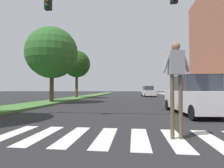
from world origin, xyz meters
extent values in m
plane|color=#262628|center=(0.00, 30.00, 0.00)|extent=(140.00, 140.00, 0.00)
cube|color=silver|center=(-3.15, 6.47, 0.00)|extent=(0.45, 2.20, 0.01)
cube|color=silver|center=(-2.25, 6.47, 0.00)|extent=(0.45, 2.20, 0.01)
cube|color=silver|center=(-1.35, 6.47, 0.00)|extent=(0.45, 2.20, 0.01)
cube|color=silver|center=(-0.45, 6.47, 0.00)|extent=(0.45, 2.20, 0.01)
cube|color=silver|center=(0.45, 6.47, 0.00)|extent=(0.45, 2.20, 0.01)
cube|color=silver|center=(1.35, 6.47, 0.00)|extent=(0.45, 2.20, 0.01)
cube|color=silver|center=(2.25, 6.47, 0.00)|extent=(0.45, 2.20, 0.01)
cube|color=#477A38|center=(-7.28, 28.00, 0.07)|extent=(2.68, 64.00, 0.15)
cylinder|color=#4C3823|center=(-7.07, 17.39, 1.66)|extent=(0.36, 0.36, 3.03)
sphere|color=#2D6628|center=(-7.07, 17.39, 4.57)|extent=(4.65, 4.65, 4.65)
cylinder|color=#4C3823|center=(-7.42, 25.78, 1.87)|extent=(0.36, 0.36, 3.44)
sphere|color=#1E4C19|center=(-7.42, 25.78, 4.69)|extent=(3.66, 3.66, 3.66)
cube|color=#9E9991|center=(8.16, 28.00, 0.07)|extent=(3.00, 64.00, 0.15)
cube|color=black|center=(-3.36, 9.06, 5.10)|extent=(0.28, 0.20, 0.80)
sphere|color=#0F3F19|center=(-3.36, 8.94, 4.84)|extent=(0.16, 0.16, 0.16)
cylinder|color=brown|center=(1.50, 6.51, 0.82)|extent=(0.11, 0.11, 1.65)
cylinder|color=brown|center=(1.28, 6.48, 0.82)|extent=(0.11, 0.11, 1.65)
cube|color=gray|center=(1.39, 6.50, 1.96)|extent=(0.41, 0.30, 0.62)
cylinder|color=gray|center=(1.63, 6.53, 1.99)|extent=(0.28, 0.13, 0.58)
cylinder|color=gray|center=(1.15, 6.46, 1.99)|extent=(0.28, 0.13, 0.58)
sphere|color=#8C664C|center=(1.39, 6.50, 2.38)|extent=(0.25, 0.25, 0.22)
cube|color=silver|center=(3.41, 11.34, 0.70)|extent=(2.30, 4.75, 0.96)
cube|color=#2D333D|center=(3.39, 11.57, 1.58)|extent=(1.89, 2.67, 0.79)
cylinder|color=black|center=(2.71, 9.42, 0.32)|extent=(0.28, 0.66, 0.64)
cylinder|color=black|center=(4.12, 13.26, 0.32)|extent=(0.28, 0.66, 0.64)
cylinder|color=black|center=(2.38, 13.11, 0.32)|extent=(0.28, 0.66, 0.64)
cube|color=silver|center=(2.72, 32.36, 0.64)|extent=(2.13, 4.57, 0.85)
cube|color=#2D333D|center=(2.70, 32.58, 1.41)|extent=(1.69, 2.13, 0.69)
cylinder|color=black|center=(3.66, 30.68, 0.32)|extent=(0.28, 0.66, 0.64)
cylinder|color=black|center=(2.13, 30.53, 0.32)|extent=(0.28, 0.66, 0.64)
cylinder|color=black|center=(3.31, 34.19, 0.32)|extent=(0.28, 0.66, 0.64)
cylinder|color=black|center=(1.78, 34.04, 0.32)|extent=(0.28, 0.66, 0.64)
camera|label=1|loc=(0.30, 1.63, 1.28)|focal=29.31mm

